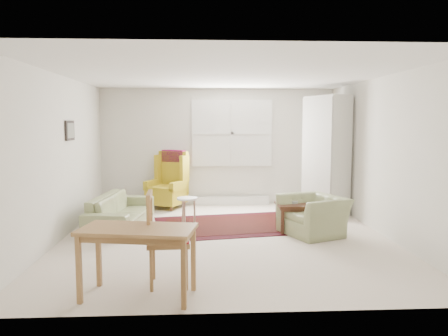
{
  "coord_description": "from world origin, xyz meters",
  "views": [
    {
      "loc": [
        -0.37,
        -6.67,
        1.78
      ],
      "look_at": [
        0.0,
        0.3,
        1.05
      ],
      "focal_mm": 35.0,
      "sensor_mm": 36.0,
      "label": 1
    }
  ],
  "objects_px": {
    "sofa": "(121,204)",
    "cabinet": "(326,155)",
    "wingback_chair": "(166,180)",
    "desk": "(138,262)",
    "coffee_table": "(294,217)",
    "stool": "(187,211)",
    "armchair": "(313,212)",
    "desk_chair": "(169,239)"
  },
  "relations": [
    {
      "from": "sofa",
      "to": "cabinet",
      "type": "relative_size",
      "value": 0.82
    },
    {
      "from": "wingback_chair",
      "to": "desk",
      "type": "relative_size",
      "value": 1.05
    },
    {
      "from": "sofa",
      "to": "desk",
      "type": "height_order",
      "value": "sofa"
    },
    {
      "from": "cabinet",
      "to": "coffee_table",
      "type": "bearing_deg",
      "value": -146.55
    },
    {
      "from": "sofa",
      "to": "coffee_table",
      "type": "height_order",
      "value": "sofa"
    },
    {
      "from": "wingback_chair",
      "to": "stool",
      "type": "xyz_separation_m",
      "value": [
        0.48,
        -1.5,
        -0.36
      ]
    },
    {
      "from": "armchair",
      "to": "desk",
      "type": "height_order",
      "value": "armchair"
    },
    {
      "from": "sofa",
      "to": "wingback_chair",
      "type": "bearing_deg",
      "value": -16.25
    },
    {
      "from": "cabinet",
      "to": "desk_chair",
      "type": "bearing_deg",
      "value": -149.94
    },
    {
      "from": "desk",
      "to": "desk_chair",
      "type": "distance_m",
      "value": 0.46
    },
    {
      "from": "wingback_chair",
      "to": "cabinet",
      "type": "distance_m",
      "value": 3.27
    },
    {
      "from": "armchair",
      "to": "desk",
      "type": "relative_size",
      "value": 0.83
    },
    {
      "from": "cabinet",
      "to": "desk_chair",
      "type": "distance_m",
      "value": 4.64
    },
    {
      "from": "coffee_table",
      "to": "stool",
      "type": "relative_size",
      "value": 1.17
    },
    {
      "from": "wingback_chair",
      "to": "coffee_table",
      "type": "xyz_separation_m",
      "value": [
        2.24,
        -2.03,
        -0.37
      ]
    },
    {
      "from": "cabinet",
      "to": "stool",
      "type": "bearing_deg",
      "value": 174.27
    },
    {
      "from": "stool",
      "to": "desk_chair",
      "type": "distance_m",
      "value": 2.86
    },
    {
      "from": "cabinet",
      "to": "desk",
      "type": "xyz_separation_m",
      "value": [
        -3.08,
        -3.98,
        -0.78
      ]
    },
    {
      "from": "stool",
      "to": "desk_chair",
      "type": "bearing_deg",
      "value": -92.23
    },
    {
      "from": "desk_chair",
      "to": "cabinet",
      "type": "bearing_deg",
      "value": -39.91
    },
    {
      "from": "cabinet",
      "to": "wingback_chair",
      "type": "bearing_deg",
      "value": 145.13
    },
    {
      "from": "desk",
      "to": "stool",
      "type": "bearing_deg",
      "value": 82.79
    },
    {
      "from": "sofa",
      "to": "coffee_table",
      "type": "relative_size",
      "value": 3.3
    },
    {
      "from": "armchair",
      "to": "sofa",
      "type": "bearing_deg",
      "value": -125.97
    },
    {
      "from": "cabinet",
      "to": "desk",
      "type": "bearing_deg",
      "value": -150.35
    },
    {
      "from": "coffee_table",
      "to": "desk_chair",
      "type": "xyz_separation_m",
      "value": [
        -1.88,
        -2.31,
        0.29
      ]
    },
    {
      "from": "desk_chair",
      "to": "coffee_table",
      "type": "bearing_deg",
      "value": -41.77
    },
    {
      "from": "sofa",
      "to": "stool",
      "type": "height_order",
      "value": "sofa"
    },
    {
      "from": "coffee_table",
      "to": "desk_chair",
      "type": "relative_size",
      "value": 0.55
    },
    {
      "from": "sofa",
      "to": "wingback_chair",
      "type": "xyz_separation_m",
      "value": [
        0.66,
        1.55,
        0.22
      ]
    },
    {
      "from": "sofa",
      "to": "cabinet",
      "type": "height_order",
      "value": "cabinet"
    },
    {
      "from": "cabinet",
      "to": "desk_chair",
      "type": "height_order",
      "value": "cabinet"
    },
    {
      "from": "sofa",
      "to": "desk_chair",
      "type": "xyz_separation_m",
      "value": [
        1.03,
        -2.79,
        0.14
      ]
    },
    {
      "from": "wingback_chair",
      "to": "armchair",
      "type": "bearing_deg",
      "value": -15.93
    },
    {
      "from": "wingback_chair",
      "to": "desk_chair",
      "type": "relative_size",
      "value": 1.16
    },
    {
      "from": "coffee_table",
      "to": "cabinet",
      "type": "xyz_separation_m",
      "value": [
        0.91,
        1.35,
        0.91
      ]
    },
    {
      "from": "armchair",
      "to": "cabinet",
      "type": "bearing_deg",
      "value": 134.95
    },
    {
      "from": "armchair",
      "to": "desk",
      "type": "bearing_deg",
      "value": -68.52
    },
    {
      "from": "stool",
      "to": "cabinet",
      "type": "bearing_deg",
      "value": 16.89
    },
    {
      "from": "coffee_table",
      "to": "desk",
      "type": "distance_m",
      "value": 3.41
    },
    {
      "from": "wingback_chair",
      "to": "stool",
      "type": "distance_m",
      "value": 1.61
    },
    {
      "from": "coffee_table",
      "to": "sofa",
      "type": "bearing_deg",
      "value": 170.56
    }
  ]
}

